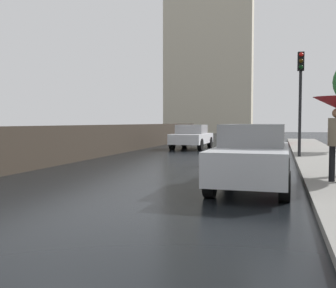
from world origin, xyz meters
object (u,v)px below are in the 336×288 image
at_px(traffic_light, 300,84).
at_px(car_white_mid_road, 192,137).
at_px(car_red_behind_camera, 270,134).
at_px(car_silver_far_ahead, 253,155).

bearing_deg(traffic_light, car_white_mid_road, 136.15).
relative_size(car_white_mid_road, car_red_behind_camera, 0.93).
height_order(car_white_mid_road, car_silver_far_ahead, car_silver_far_ahead).
relative_size(car_white_mid_road, traffic_light, 0.95).
height_order(car_white_mid_road, traffic_light, traffic_light).
height_order(car_silver_far_ahead, car_red_behind_camera, car_silver_far_ahead).
xyz_separation_m(car_silver_far_ahead, car_red_behind_camera, (-0.05, 18.24, -0.04)).
bearing_deg(car_silver_far_ahead, car_red_behind_camera, 90.97).
distance_m(car_silver_far_ahead, car_red_behind_camera, 18.24).
bearing_deg(car_red_behind_camera, car_white_mid_road, -129.40).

